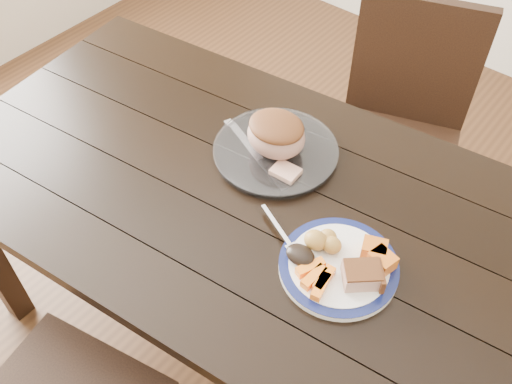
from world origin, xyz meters
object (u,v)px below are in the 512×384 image
Objects in this scene: pork_slice at (362,275)px; dining_table at (238,209)px; chair_far at (400,122)px; dinner_plate at (338,267)px; fork at (283,235)px; serving_platter at (276,152)px; carving_knife at (265,167)px; roast_joint at (276,136)px.

dining_table is at bearing 172.44° from pork_slice.
pork_slice reaches higher than dining_table.
pork_slice is at bearing -7.56° from dining_table.
chair_far reaches higher than dinner_plate.
pork_slice is 0.48× the size of fork.
chair_far is at bearing 81.51° from dining_table.
serving_platter is (-0.10, -0.58, 0.23)m from chair_far.
dining_table is 20.68× the size of pork_slice.
serving_platter reaches higher than dinner_plate.
chair_far is 0.84m from fork.
serving_platter is 1.08× the size of carving_knife.
carving_knife is at bearing -78.94° from serving_platter.
serving_platter is (-0.34, 0.20, 0.00)m from dinner_plate.
carving_knife is at bearing 62.48° from chair_far.
roast_joint is 0.09m from carving_knife.
serving_platter is 1.93× the size of fork.
pork_slice is at bearing -4.76° from dinner_plate.
roast_joint is at bearing 60.50° from chair_far.
dinner_plate is 0.39m from serving_platter.
dining_table is 6.23× the size of dinner_plate.
pork_slice is (0.06, -0.01, 0.03)m from dinner_plate.
chair_far is at bearing 103.81° from carving_knife.
dining_table is 0.43m from pork_slice.
dinner_plate is (0.24, -0.78, 0.23)m from chair_far.
chair_far is 0.63m from serving_platter.
roast_joint reaches higher than fork.
dining_table is 5.17× the size of serving_platter.
chair_far is at bearing 79.96° from serving_platter.
roast_joint is (-0.10, -0.58, 0.30)m from chair_far.
roast_joint is 0.53× the size of carving_knife.
carving_knife is at bearing 156.53° from dinner_plate.
pork_slice is (0.40, -0.21, 0.03)m from serving_platter.
serving_platter is at bearing 122.93° from carving_knife.
fork reaches higher than dinner_plate.
dining_table is at bearing -79.52° from carving_knife.
pork_slice is (0.30, -0.79, 0.26)m from chair_far.
chair_far is 3.41× the size of dinner_plate.
fork is (0.09, -0.80, 0.25)m from chair_far.
pork_slice is 0.51× the size of roast_joint.
dinner_plate is 3.32× the size of pork_slice.
pork_slice is at bearing -27.50° from roast_joint.
serving_platter is at bearing 60.50° from chair_far.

